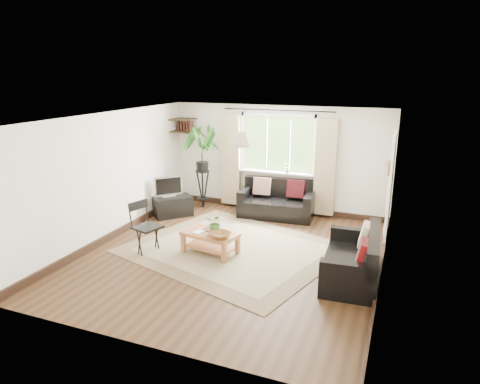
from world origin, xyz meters
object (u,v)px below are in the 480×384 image
at_px(sofa_right, 351,256).
at_px(tv_stand, 173,206).
at_px(palm_stand, 202,167).
at_px(coffee_table, 210,243).
at_px(folding_chair, 147,228).
at_px(sofa_back, 277,200).

height_order(sofa_right, tv_stand, sofa_right).
xyz_separation_m(sofa_right, palm_stand, (-3.74, 2.45, 0.59)).
distance_m(sofa_right, coffee_table, 2.44).
xyz_separation_m(sofa_right, folding_chair, (-3.48, -0.28, 0.09)).
bearing_deg(folding_chair, coffee_table, -54.50).
height_order(coffee_table, folding_chair, folding_chair).
height_order(sofa_back, palm_stand, palm_stand).
relative_size(sofa_back, folding_chair, 1.78).
xyz_separation_m(sofa_back, folding_chair, (-1.57, -2.70, 0.08)).
bearing_deg(sofa_back, sofa_right, -55.67).
bearing_deg(folding_chair, sofa_back, -12.94).
height_order(tv_stand, palm_stand, palm_stand).
bearing_deg(palm_stand, tv_stand, -112.76).
relative_size(sofa_back, palm_stand, 0.84).
bearing_deg(coffee_table, palm_stand, 118.75).
xyz_separation_m(sofa_back, tv_stand, (-2.17, -0.79, -0.16)).
xyz_separation_m(tv_stand, palm_stand, (0.34, 0.82, 0.74)).
bearing_deg(folding_chair, palm_stand, 22.55).
xyz_separation_m(sofa_back, sofa_right, (1.91, -2.42, -0.01)).
bearing_deg(coffee_table, sofa_back, 77.61).
bearing_deg(sofa_back, folding_chair, -124.22).
bearing_deg(tv_stand, folding_chair, -119.42).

